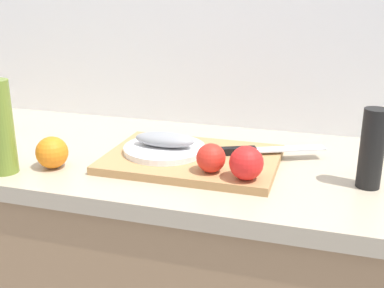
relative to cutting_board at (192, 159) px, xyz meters
The scene contains 9 objects.
back_wall 0.52m from the cutting_board, 112.18° to the left, with size 3.20×0.05×2.50m, color white.
cutting_board is the anchor object (origin of this frame).
white_plate 0.08m from the cutting_board, behind, with size 0.21×0.21×0.01m, color white.
fish_fillet 0.09m from the cutting_board, behind, with size 0.16×0.07×0.04m, color gray.
chef_knife 0.16m from the cutting_board, 21.53° to the left, with size 0.28×0.14×0.02m.
tomato_0 0.20m from the cutting_board, 35.23° to the right, with size 0.08×0.08×0.08m, color red.
tomato_1 0.12m from the cutting_board, 51.63° to the right, with size 0.07×0.07×0.07m, color red.
orange_0 0.34m from the cutting_board, 157.77° to the right, with size 0.08×0.08×0.08m, color orange.
pepper_mill 0.42m from the cutting_board, ahead, with size 0.05×0.05×0.18m, color black.
Camera 1 is at (0.47, -1.10, 1.32)m, focal length 44.28 mm.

